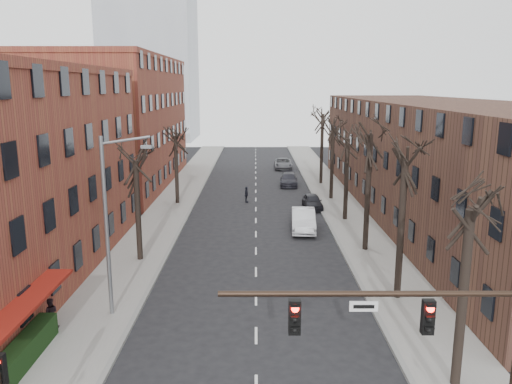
{
  "coord_description": "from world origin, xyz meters",
  "views": [
    {
      "loc": [
        -0.02,
        -13.09,
        11.29
      ],
      "look_at": [
        0.01,
        20.97,
        4.0
      ],
      "focal_mm": 35.0,
      "sensor_mm": 36.0,
      "label": 1
    }
  ],
  "objects": [
    {
      "name": "sidewalk_left",
      "position": [
        -8.0,
        35.0,
        0.07
      ],
      "size": [
        4.0,
        90.0,
        0.15
      ],
      "primitive_type": "cube",
      "color": "gray",
      "rests_on": "ground"
    },
    {
      "name": "signal_mast_arm",
      "position": [
        5.45,
        -1.0,
        4.4
      ],
      "size": [
        8.14,
        0.3,
        7.2
      ],
      "color": "black",
      "rests_on": "ground"
    },
    {
      "name": "tree_left_b",
      "position": [
        -7.6,
        34.0,
        0.0
      ],
      "size": [
        5.2,
        5.2,
        9.5
      ],
      "primitive_type": null,
      "color": "black",
      "rests_on": "ground"
    },
    {
      "name": "hedge",
      "position": [
        -9.5,
        5.0,
        0.65
      ],
      "size": [
        0.8,
        6.0,
        1.0
      ],
      "primitive_type": "cube",
      "color": "black",
      "rests_on": "sidewalk_left"
    },
    {
      "name": "pedestrian_crossing",
      "position": [
        -0.93,
        34.76,
        0.78
      ],
      "size": [
        0.47,
        0.95,
        1.56
      ],
      "primitive_type": "imported",
      "rotation": [
        0.0,
        0.0,
        1.47
      ],
      "color": "black",
      "rests_on": "ground"
    },
    {
      "name": "building_right",
      "position": [
        16.0,
        30.0,
        5.0
      ],
      "size": [
        12.0,
        50.0,
        10.0
      ],
      "primitive_type": "cube",
      "color": "#4C3023",
      "rests_on": "ground"
    },
    {
      "name": "streetlight",
      "position": [
        -7.03,
        10.0,
        5.01
      ],
      "size": [
        2.45,
        0.22,
        9.03
      ],
      "color": "slate",
      "rests_on": "ground"
    },
    {
      "name": "parked_car_near",
      "position": [
        5.3,
        32.31,
        0.67
      ],
      "size": [
        1.82,
        4.04,
        1.35
      ],
      "primitive_type": "imported",
      "rotation": [
        0.0,
        0.0,
        0.06
      ],
      "color": "black",
      "rests_on": "ground"
    },
    {
      "name": "tree_left_a",
      "position": [
        -7.6,
        18.0,
        0.0
      ],
      "size": [
        5.2,
        5.2,
        9.5
      ],
      "primitive_type": null,
      "color": "black",
      "rests_on": "ground"
    },
    {
      "name": "silver_sedan",
      "position": [
        3.77,
        25.06,
        0.86
      ],
      "size": [
        2.12,
        5.3,
        1.71
      ],
      "primitive_type": "imported",
      "rotation": [
        0.0,
        0.0,
        -0.06
      ],
      "color": "silver",
      "rests_on": "ground"
    },
    {
      "name": "parked_car_mid",
      "position": [
        3.8,
        43.24,
        0.7
      ],
      "size": [
        2.22,
        4.92,
        1.4
      ],
      "primitive_type": "imported",
      "rotation": [
        0.0,
        0.0,
        -0.06
      ],
      "color": "#212129",
      "rests_on": "ground"
    },
    {
      "name": "sidewalk_right",
      "position": [
        8.0,
        35.0,
        0.07
      ],
      "size": [
        4.0,
        90.0,
        0.15
      ],
      "primitive_type": "cube",
      "color": "gray",
      "rests_on": "ground"
    },
    {
      "name": "pedestrian_b",
      "position": [
        -9.6,
        8.44,
        0.89
      ],
      "size": [
        0.87,
        0.78,
        1.49
      ],
      "primitive_type": "imported",
      "rotation": [
        0.0,
        0.0,
        3.49
      ],
      "color": "black",
      "rests_on": "sidewalk_left"
    },
    {
      "name": "building_left_far",
      "position": [
        -16.0,
        44.0,
        7.0
      ],
      "size": [
        12.0,
        28.0,
        14.0
      ],
      "primitive_type": "cube",
      "color": "brown",
      "rests_on": "ground"
    },
    {
      "name": "tree_right_c",
      "position": [
        7.6,
        20.0,
        0.0
      ],
      "size": [
        5.2,
        5.2,
        11.6
      ],
      "primitive_type": null,
      "color": "black",
      "rests_on": "ground"
    },
    {
      "name": "awning_left",
      "position": [
        -9.4,
        6.0,
        0.0
      ],
      "size": [
        1.2,
        7.0,
        0.15
      ],
      "primitive_type": "cube",
      "color": "maroon",
      "rests_on": "ground"
    },
    {
      "name": "parked_car_far",
      "position": [
        3.8,
        55.08,
        0.72
      ],
      "size": [
        2.5,
        5.22,
        1.43
      ],
      "primitive_type": "imported",
      "rotation": [
        0.0,
        0.0,
        -0.02
      ],
      "color": "#56585E",
      "rests_on": "ground"
    },
    {
      "name": "tree_right_b",
      "position": [
        7.6,
        12.0,
        0.0
      ],
      "size": [
        5.2,
        5.2,
        10.8
      ],
      "primitive_type": null,
      "color": "black",
      "rests_on": "ground"
    },
    {
      "name": "tree_right_d",
      "position": [
        7.6,
        28.0,
        0.0
      ],
      "size": [
        5.2,
        5.2,
        10.0
      ],
      "primitive_type": null,
      "color": "black",
      "rests_on": "ground"
    },
    {
      "name": "tree_right_f",
      "position": [
        7.6,
        44.0,
        0.0
      ],
      "size": [
        5.2,
        5.2,
        11.6
      ],
      "primitive_type": null,
      "color": "black",
      "rests_on": "ground"
    },
    {
      "name": "tree_right_e",
      "position": [
        7.6,
        36.0,
        0.0
      ],
      "size": [
        5.2,
        5.2,
        10.8
      ],
      "primitive_type": null,
      "color": "black",
      "rests_on": "ground"
    }
  ]
}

